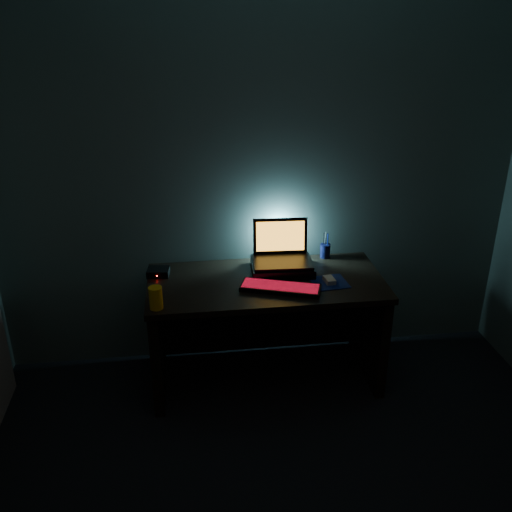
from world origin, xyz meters
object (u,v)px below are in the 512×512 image
(mouse, at_px, (329,280))
(pen_cup, at_px, (325,251))
(juice_glass, at_px, (156,298))
(router, at_px, (158,272))
(keyboard, at_px, (280,288))
(laptop, at_px, (281,251))

(mouse, relative_size, pen_cup, 0.98)
(pen_cup, xyz_separation_m, juice_glass, (-1.14, -0.57, 0.02))
(mouse, relative_size, router, 0.64)
(router, bearing_deg, juice_glass, -83.21)
(mouse, distance_m, pen_cup, 0.39)
(router, bearing_deg, mouse, -6.21)
(keyboard, height_order, juice_glass, juice_glass)
(keyboard, bearing_deg, mouse, 28.69)
(laptop, bearing_deg, keyboard, -97.49)
(laptop, distance_m, router, 0.81)
(laptop, xyz_separation_m, pen_cup, (0.33, 0.13, -0.07))
(router, bearing_deg, keyboard, -15.14)
(laptop, height_order, keyboard, laptop)
(mouse, xyz_separation_m, juice_glass, (-1.07, -0.19, 0.05))
(pen_cup, xyz_separation_m, router, (-1.14, -0.14, -0.03))
(keyboard, bearing_deg, juice_glass, -150.90)
(mouse, xyz_separation_m, router, (-1.07, 0.25, 0.00))
(laptop, distance_m, keyboard, 0.33)
(mouse, relative_size, juice_glass, 0.71)
(keyboard, distance_m, router, 0.81)
(pen_cup, bearing_deg, keyboard, -131.44)
(juice_glass, bearing_deg, pen_cup, 26.67)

